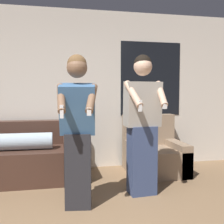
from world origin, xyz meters
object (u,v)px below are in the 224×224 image
couch (16,158)px  person_right (142,124)px  person_left (78,130)px  armchair (154,154)px

couch → person_right: size_ratio=1.10×
couch → person_left: size_ratio=1.14×
couch → person_right: 1.98m
armchair → person_left: person_left is taller
person_left → person_right: bearing=17.3°
armchair → person_right: person_right is taller
couch → person_left: bearing=-53.5°
armchair → couch: bearing=179.7°
armchair → person_right: (-0.48, -0.87, 0.61)m
person_right → person_left: bearing=-162.7°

